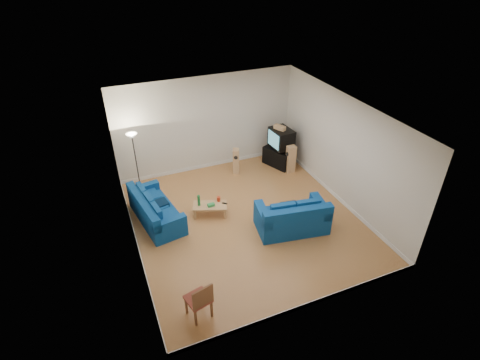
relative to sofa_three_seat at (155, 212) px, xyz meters
name	(u,v)px	position (x,y,z in m)	size (l,w,h in m)	color
room	(246,173)	(2.34, -0.96, 1.24)	(6.01, 6.51, 3.21)	brown
sofa_three_seat	(155,212)	(0.00, 0.00, 0.00)	(1.25, 2.24, 0.82)	navy
sofa_loveseat	(292,219)	(3.34, -1.81, 0.05)	(2.00, 1.33, 0.93)	navy
coffee_table	(210,206)	(1.50, -0.34, -0.01)	(1.05, 0.78, 0.34)	tan
bottle	(199,200)	(1.22, -0.24, 0.21)	(0.08, 0.08, 0.33)	#197233
tissue_box	(211,205)	(1.52, -0.41, 0.08)	(0.20, 0.11, 0.08)	green
red_canister	(219,199)	(1.80, -0.26, 0.11)	(0.10, 0.10, 0.14)	red
remote	(225,203)	(1.91, -0.44, 0.05)	(0.14, 0.04, 0.02)	black
tv_stand	(279,157)	(4.64, 1.46, 0.01)	(1.02, 0.57, 0.63)	black
av_receiver	(281,148)	(4.69, 1.42, 0.37)	(0.39, 0.32, 0.09)	black
television	(281,138)	(4.68, 1.44, 0.73)	(0.68, 0.87, 0.64)	black
centre_speaker	(280,128)	(4.61, 1.46, 1.12)	(0.40, 0.16, 0.14)	tan
speaker_left	(236,161)	(3.07, 1.54, 0.14)	(0.29, 0.32, 0.88)	tan
speaker_right	(291,159)	(4.79, 0.90, 0.18)	(0.30, 0.22, 0.96)	tan
floor_lamp	(133,144)	(-0.11, 1.74, 1.30)	(0.33, 0.33, 1.94)	black
dining_chair	(200,299)	(0.21, -3.57, 0.24)	(0.56, 0.56, 0.97)	brown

